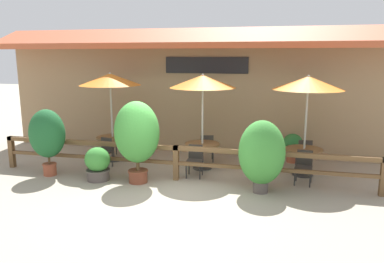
% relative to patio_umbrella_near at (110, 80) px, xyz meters
% --- Properties ---
extents(ground_plane, '(60.00, 60.00, 0.00)m').
position_rel_patio_umbrella_near_xyz_m(ground_plane, '(2.51, -2.47, -2.58)').
color(ground_plane, '#9E937F').
extents(building_facade, '(14.28, 1.49, 4.23)m').
position_rel_patio_umbrella_near_xyz_m(building_facade, '(2.51, 1.63, -0.42)').
color(building_facade, '#997A56').
rests_on(building_facade, ground).
extents(patio_railing, '(10.40, 0.14, 0.95)m').
position_rel_patio_umbrella_near_xyz_m(patio_railing, '(2.51, -1.42, -1.89)').
color(patio_railing, brown).
rests_on(patio_railing, ground).
extents(patio_umbrella_near, '(1.91, 1.91, 2.81)m').
position_rel_patio_umbrella_near_xyz_m(patio_umbrella_near, '(0.00, 0.00, 0.00)').
color(patio_umbrella_near, '#B7B2A8').
rests_on(patio_umbrella_near, ground).
extents(dining_table_near, '(1.03, 1.03, 0.77)m').
position_rel_patio_umbrella_near_xyz_m(dining_table_near, '(0.00, 0.00, -1.96)').
color(dining_table_near, brown).
rests_on(dining_table_near, ground).
extents(chair_near_streetside, '(0.51, 0.51, 0.88)m').
position_rel_patio_umbrella_near_xyz_m(chair_near_streetside, '(0.07, -0.75, -2.08)').
color(chair_near_streetside, '#332D28').
rests_on(chair_near_streetside, ground).
extents(chair_near_wallside, '(0.47, 0.47, 0.88)m').
position_rel_patio_umbrella_near_xyz_m(chair_near_wallside, '(0.01, 0.75, -2.08)').
color(chair_near_wallside, '#332D28').
rests_on(chair_near_wallside, ground).
extents(patio_umbrella_middle, '(1.91, 1.91, 2.81)m').
position_rel_patio_umbrella_near_xyz_m(patio_umbrella_middle, '(2.98, -0.24, 0.00)').
color(patio_umbrella_middle, '#B7B2A8').
rests_on(patio_umbrella_middle, ground).
extents(dining_table_middle, '(1.03, 1.03, 0.77)m').
position_rel_patio_umbrella_near_xyz_m(dining_table_middle, '(2.98, -0.24, -1.96)').
color(dining_table_middle, brown).
rests_on(dining_table_middle, ground).
extents(chair_middle_streetside, '(0.44, 0.44, 0.88)m').
position_rel_patio_umbrella_near_xyz_m(chair_middle_streetside, '(2.93, -1.00, -2.08)').
color(chair_middle_streetside, '#332D28').
rests_on(chair_middle_streetside, ground).
extents(chair_middle_wallside, '(0.51, 0.51, 0.88)m').
position_rel_patio_umbrella_near_xyz_m(chair_middle_wallside, '(2.97, 0.53, -2.08)').
color(chair_middle_wallside, '#332D28').
rests_on(chair_middle_wallside, ground).
extents(patio_umbrella_far, '(1.91, 1.91, 2.81)m').
position_rel_patio_umbrella_near_xyz_m(patio_umbrella_far, '(5.87, -0.21, 0.00)').
color(patio_umbrella_far, '#B7B2A8').
rests_on(patio_umbrella_far, ground).
extents(dining_table_far, '(1.03, 1.03, 0.77)m').
position_rel_patio_umbrella_near_xyz_m(dining_table_far, '(5.87, -0.21, -1.96)').
color(dining_table_far, brown).
rests_on(dining_table_far, ground).
extents(chair_far_streetside, '(0.48, 0.48, 0.88)m').
position_rel_patio_umbrella_near_xyz_m(chair_far_streetside, '(5.84, -0.93, -2.08)').
color(chair_far_streetside, '#332D28').
rests_on(chair_far_streetside, ground).
extents(chair_far_wallside, '(0.46, 0.46, 0.88)m').
position_rel_patio_umbrella_near_xyz_m(chair_far_wallside, '(5.93, 0.52, -2.08)').
color(chair_far_wallside, '#332D28').
rests_on(chair_far_wallside, ground).
extents(potted_plant_broad_leaf, '(1.13, 1.01, 1.80)m').
position_rel_patio_umbrella_near_xyz_m(potted_plant_broad_leaf, '(4.78, -1.84, -1.60)').
color(potted_plant_broad_leaf, '#564C47').
rests_on(potted_plant_broad_leaf, ground).
extents(potted_plant_corner_fern, '(1.00, 0.90, 1.88)m').
position_rel_patio_umbrella_near_xyz_m(potted_plant_corner_fern, '(-1.07, -1.85, -1.42)').
color(potted_plant_corner_fern, '#9E4C33').
rests_on(potted_plant_corner_fern, ground).
extents(potted_plant_small_flowering, '(1.19, 1.07, 2.17)m').
position_rel_patio_umbrella_near_xyz_m(potted_plant_small_flowering, '(1.57, -1.84, -1.27)').
color(potted_plant_small_flowering, brown).
rests_on(potted_plant_small_flowering, ground).
extents(potted_plant_entrance_palm, '(0.69, 0.64, 0.91)m').
position_rel_patio_umbrella_near_xyz_m(potted_plant_entrance_palm, '(0.45, -1.92, -2.13)').
color(potted_plant_entrance_palm, '#564C47').
rests_on(potted_plant_entrance_palm, ground).
extents(potted_plant_tall_tropical, '(0.61, 0.55, 0.92)m').
position_rel_patio_umbrella_near_xyz_m(potted_plant_tall_tropical, '(5.61, 1.08, -2.05)').
color(potted_plant_tall_tropical, '#9E4C33').
rests_on(potted_plant_tall_tropical, ground).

